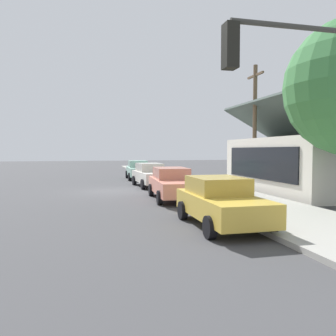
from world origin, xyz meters
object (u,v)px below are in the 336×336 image
car_mustard (221,201)px  traffic_light_main (305,98)px  car_coral (172,183)px  utility_pole_wooden (255,126)px  car_ivory (151,175)px  car_seafoam (138,170)px  fire_hydrant_red (202,189)px

car_mustard → traffic_light_main: 5.32m
car_coral → utility_pole_wooden: utility_pole_wooden is taller
car_ivory → car_mustard: 12.33m
car_seafoam → car_coral: bearing=1.8°
utility_pole_wooden → car_coral: bearing=-71.9°
car_coral → traffic_light_main: size_ratio=0.96×
car_mustard → traffic_light_main: size_ratio=0.85×
car_ivory → fire_hydrant_red: car_ivory is taller
car_ivory → fire_hydrant_red: size_ratio=6.62×
car_ivory → traffic_light_main: (16.92, -0.17, 2.68)m
car_ivory → traffic_light_main: bearing=-4.0°
car_seafoam → car_ivory: same height
car_coral → fire_hydrant_red: bearing=85.5°
car_coral → car_ivory: bearing=-177.0°
car_seafoam → utility_pole_wooden: utility_pole_wooden is taller
fire_hydrant_red → car_mustard: bearing=-13.5°
traffic_light_main → fire_hydrant_red: bearing=171.1°
car_coral → traffic_light_main: traffic_light_main is taller
car_mustard → car_coral: bearing=-179.5°
car_mustard → utility_pole_wooden: bearing=145.8°
fire_hydrant_red → car_coral: bearing=-97.8°
car_seafoam → car_mustard: bearing=2.1°
car_seafoam → car_coral: size_ratio=0.91×
car_ivory → traffic_light_main: size_ratio=0.90×
car_seafoam → utility_pole_wooden: (10.44, 5.44, 3.11)m
car_mustard → fire_hydrant_red: 6.19m
car_mustard → utility_pole_wooden: 10.18m
car_coral → utility_pole_wooden: size_ratio=0.66×
utility_pole_wooden → fire_hydrant_red: 5.64m
utility_pole_wooden → fire_hydrant_red: size_ratio=10.56×
car_ivory → car_seafoam: bearing=176.2°
car_coral → fire_hydrant_red: size_ratio=7.01×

